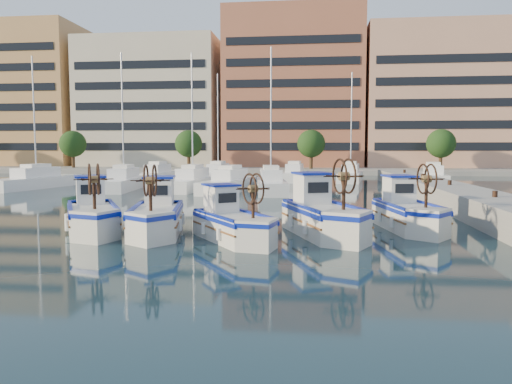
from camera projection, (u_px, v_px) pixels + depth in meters
name	position (u px, v px, depth m)	size (l,w,h in m)	color
ground	(199.00, 239.00, 19.37)	(300.00, 300.00, 0.00)	#172E3C
quay	(480.00, 205.00, 25.74)	(3.00, 60.00, 1.20)	gray
waterfront	(344.00, 102.00, 81.70)	(180.00, 40.00, 25.60)	gray
yacht_marina	(234.00, 180.00, 47.17)	(39.83, 23.65, 11.50)	white
fishing_boat_a	(92.00, 213.00, 20.97)	(3.79, 4.87, 2.94)	silver
fishing_boat_b	(157.00, 214.00, 20.59)	(2.77, 4.83, 2.93)	silver
fishing_boat_c	(232.00, 221.00, 19.07)	(3.71, 4.34, 2.66)	silver
fishing_boat_d	(322.00, 214.00, 20.25)	(3.60, 5.24, 3.16)	silver
fishing_boat_e	(407.00, 211.00, 21.62)	(2.66, 4.82, 2.92)	silver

